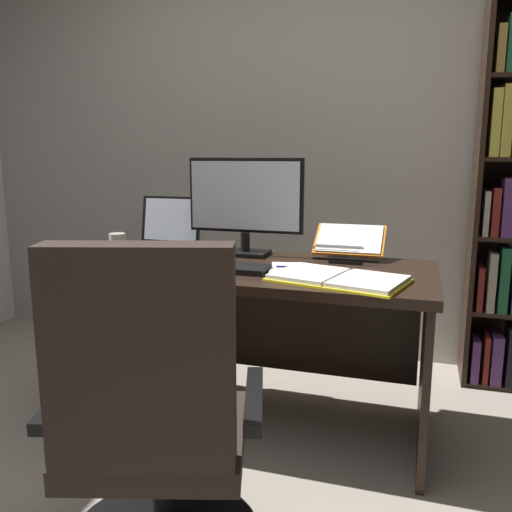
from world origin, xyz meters
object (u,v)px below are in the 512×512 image
object	(u,v)px
desk	(249,305)
coffee_mug	(118,245)
notepad	(288,268)
monitor	(245,205)
keyboard	(219,267)
open_binder	(338,278)
reading_stand_with_book	(349,243)
laptop	(162,239)
computer_mouse	(154,261)
office_chair	(154,440)
pen	(293,267)

from	to	relation	value
desk	coffee_mug	bearing A→B (deg)	-174.81
desk	notepad	distance (m)	0.31
monitor	keyboard	distance (m)	0.42
desk	open_binder	size ratio (longest dim) A/B	2.93
keyboard	reading_stand_with_book	size ratio (longest dim) A/B	1.32
keyboard	open_binder	size ratio (longest dim) A/B	0.76
reading_stand_with_book	notepad	size ratio (longest dim) A/B	1.52
laptop	keyboard	bearing A→B (deg)	-38.96
desk	coffee_mug	world-z (taller)	coffee_mug
desk	coffee_mug	size ratio (longest dim) A/B	14.94
monitor	computer_mouse	world-z (taller)	monitor
open_binder	notepad	world-z (taller)	open_binder
desk	computer_mouse	bearing A→B (deg)	-151.54
desk	keyboard	size ratio (longest dim) A/B	3.86
monitor	office_chair	bearing A→B (deg)	-84.60
office_chair	open_binder	xyz separation A→B (m)	(0.40, 0.75, 0.33)
monitor	computer_mouse	distance (m)	0.51
keyboard	notepad	size ratio (longest dim) A/B	2.00
computer_mouse	notepad	bearing A→B (deg)	9.14
monitor	coffee_mug	size ratio (longest dim) A/B	5.14
office_chair	monitor	xyz separation A→B (m)	(-0.11, 1.15, 0.55)
office_chair	monitor	distance (m)	1.28
desk	monitor	size ratio (longest dim) A/B	2.90
keyboard	monitor	bearing A→B (deg)	90.00
computer_mouse	open_binder	world-z (taller)	computer_mouse
notepad	open_binder	bearing A→B (deg)	-31.88
open_binder	reading_stand_with_book	bearing A→B (deg)	107.09
office_chair	laptop	size ratio (longest dim) A/B	3.08
monitor	reading_stand_with_book	xyz separation A→B (m)	(0.48, 0.05, -0.16)
laptop	pen	bearing A→B (deg)	-19.79
notepad	coffee_mug	xyz separation A→B (m)	(-0.84, 0.05, 0.05)
notepad	computer_mouse	bearing A→B (deg)	-170.86
monitor	notepad	size ratio (longest dim) A/B	2.66
desk	keyboard	distance (m)	0.30
laptop	monitor	bearing A→B (deg)	-0.74
keyboard	open_binder	bearing A→B (deg)	-5.66
laptop	open_binder	bearing A→B (deg)	-23.31
reading_stand_with_book	pen	size ratio (longest dim) A/B	2.27
reading_stand_with_book	notepad	world-z (taller)	reading_stand_with_book
laptop	reading_stand_with_book	xyz separation A→B (m)	(0.93, 0.04, 0.02)
keyboard	notepad	distance (m)	0.29
monitor	laptop	xyz separation A→B (m)	(-0.44, 0.01, -0.18)
pen	notepad	bearing A→B (deg)	180.00
computer_mouse	open_binder	size ratio (longest dim) A/B	0.19
computer_mouse	coffee_mug	size ratio (longest dim) A/B	0.96
coffee_mug	reading_stand_with_book	bearing A→B (deg)	13.90
notepad	laptop	bearing A→B (deg)	159.71
office_chair	laptop	bearing A→B (deg)	99.27
open_binder	coffee_mug	distance (m)	1.09
laptop	open_binder	world-z (taller)	laptop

